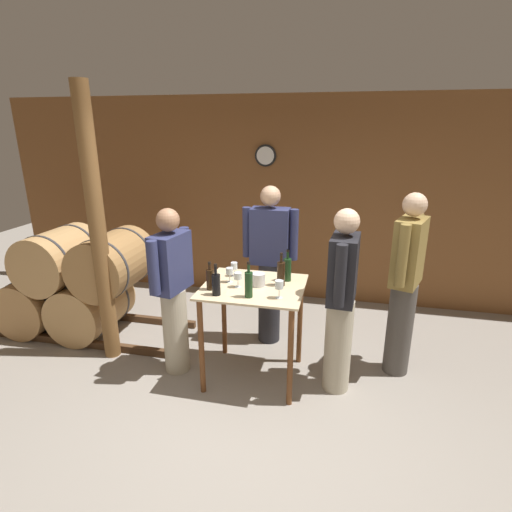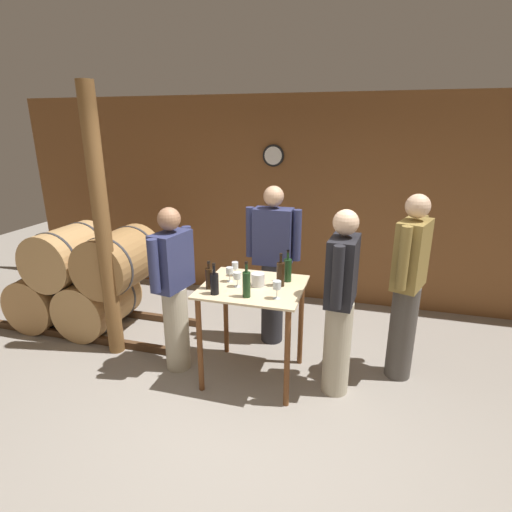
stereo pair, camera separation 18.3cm
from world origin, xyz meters
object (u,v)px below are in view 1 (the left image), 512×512
Objects in this scene: wine_glass_far_side at (279,285)px; ice_bucket at (258,280)px; wine_bottle_far_right at (287,269)px; person_visitor_near_door at (270,262)px; person_host at (173,289)px; wine_glass_near_center at (230,272)px; wine_bottle_center at (249,284)px; wooden_post at (98,231)px; person_visitor_with_scarf at (405,282)px; wine_bottle_right at (281,273)px; person_visitor_bearded at (341,299)px; wine_bottle_far_left at (210,279)px; wine_glass_near_left at (234,266)px; wine_bottle_left at (216,284)px; wine_glass_near_right at (238,276)px.

wine_glass_far_side reaches higher than ice_bucket.
person_visitor_near_door reaches higher than wine_bottle_far_right.
wine_glass_near_center is at bearing 10.47° from person_host.
wine_bottle_center is 0.19× the size of person_host.
person_visitor_with_scarf is at bearing 6.95° from wooden_post.
person_visitor_bearded is at bearing -8.13° from wine_bottle_right.
wine_glass_near_left is at bearing 72.47° from wine_bottle_far_left.
wine_bottle_right is at bearing 21.49° from wine_bottle_far_left.
wooden_post is 9.68× the size of wine_bottle_left.
wooden_post is 1.36m from wine_glass_near_left.
person_visitor_bearded is (0.74, -0.02, -0.11)m from ice_bucket.
wine_bottle_far_left is 0.63m from wine_bottle_right.
person_visitor_near_door is at bearing 70.11° from wine_glass_near_center.
wine_glass_near_right is at bearing -43.37° from wine_glass_near_center.
wine_glass_near_center is 0.08× the size of person_visitor_bearded.
wooden_post is 22.34× the size of ice_bucket.
wine_bottle_right is (1.78, 0.02, -0.29)m from wooden_post.
person_visitor_bearded reaches higher than ice_bucket.
wine_glass_far_side is at bearing -39.42° from wine_glass_near_left.
wine_bottle_far_right is 0.18× the size of person_visitor_bearded.
wine_glass_near_center is at bearing 84.63° from wine_bottle_left.
wine_bottle_right is 0.19× the size of person_host.
wine_bottle_far_left is 0.43m from ice_bucket.
person_visitor_near_door reaches higher than wine_glass_far_side.
wine_bottle_left is 0.16× the size of person_visitor_with_scarf.
wine_bottle_far_right is 1.09m from person_visitor_with_scarf.
wine_glass_near_right is (0.11, -0.26, 0.00)m from wine_glass_near_left.
wine_glass_near_left is 1.60m from person_visitor_with_scarf.
wine_glass_near_left is 0.08× the size of person_visitor_with_scarf.
wooden_post is 17.29× the size of wine_glass_far_side.
wine_bottle_left is at bearing -22.65° from person_host.
wine_bottle_right is 0.70m from person_visitor_near_door.
wine_glass_near_left and wine_glass_near_right have the same top height.
wine_bottle_center is at bearing -120.12° from wine_bottle_far_right.
wine_bottle_far_left is 1.79m from person_visitor_with_scarf.
wine_bottle_left reaches higher than ice_bucket.
wine_bottle_center is at bearing -172.24° from wine_glass_far_side.
wine_glass_far_side is at bearing 7.76° from wine_bottle_center.
wine_bottle_far_left is at bearing -155.86° from ice_bucket.
wine_bottle_far_left is at bearing -154.66° from wine_glass_near_right.
person_visitor_with_scarf reaches higher than ice_bucket.
wine_glass_near_right is 1.54m from person_visitor_with_scarf.
wine_bottle_far_left is at bearing -150.00° from wine_bottle_far_right.
wine_bottle_left is at bearing -48.67° from wine_bottle_far_left.
wine_glass_near_right is at bearing -176.92° from person_visitor_bearded.
person_visitor_with_scarf is 0.70m from person_visitor_bearded.
person_visitor_near_door is (-0.77, 0.73, 0.03)m from person_visitor_bearded.
wine_bottle_left is 0.47m from wine_glass_near_left.
wine_glass_near_center is (1.31, -0.00, -0.31)m from wooden_post.
wine_bottle_far_right is at bearing -0.38° from wine_glass_near_left.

